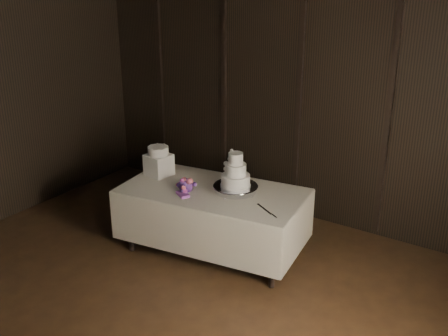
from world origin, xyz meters
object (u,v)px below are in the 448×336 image
bouquet (186,186)px  cake_stand (235,190)px  wedding_cake (233,173)px  box_pedestal (159,165)px  small_cake (158,151)px  display_table (213,218)px

bouquet → cake_stand: bearing=26.6°
wedding_cake → bouquet: bearing=-135.8°
cake_stand → wedding_cake: 0.19m
wedding_cake → box_pedestal: size_ratio=1.42×
small_cake → wedding_cake: bearing=1.8°
box_pedestal → cake_stand: bearing=2.6°
cake_stand → small_cake: (-1.03, -0.05, 0.25)m
display_table → cake_stand: cake_stand is taller
cake_stand → bouquet: size_ratio=1.29×
display_table → cake_stand: size_ratio=4.38×
cake_stand → small_cake: small_cake is taller
display_table → small_cake: (-0.77, 0.02, 0.64)m
cake_stand → box_pedestal: size_ratio=1.86×
display_table → small_cake: 1.00m
box_pedestal → small_cake: small_cake is taller
cake_stand → bouquet: bouquet is taller
small_cake → cake_stand: bearing=2.6°
bouquet → small_cake: bearing=160.5°
bouquet → display_table: bearing=37.7°
bouquet → box_pedestal: (-0.55, 0.19, 0.07)m
cake_stand → bouquet: bearing=-153.4°
cake_stand → box_pedestal: 1.03m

